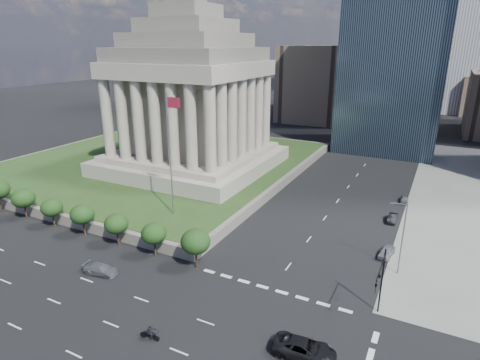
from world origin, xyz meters
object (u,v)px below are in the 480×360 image
Objects in this scene: war_memorial at (190,80)px; flagpole at (171,149)px; motorcycle_trail at (150,332)px; traffic_signal_ne at (380,280)px; parked_sedan_near at (387,252)px; pickup_truck at (304,349)px; parked_sedan_far at (404,199)px; suv_grey at (101,269)px; street_lamp_north at (402,235)px; parked_sedan_mid at (392,218)px.

flagpole is (12.17, -24.00, -8.29)m from war_memorial.
traffic_signal_ne is at bearing 26.55° from motorcycle_trail.
parked_sedan_near is 34.75m from motorcycle_trail.
pickup_truck reaches higher than parked_sedan_far.
suv_grey is at bearing -72.97° from war_memorial.
parked_sedan_mid is at bearing 99.09° from street_lamp_north.
parked_sedan_near is (4.28, 23.95, -0.17)m from pickup_truck.
parked_sedan_near is at bearing 114.14° from street_lamp_north.
war_memorial reaches higher than pickup_truck.
pickup_truck is at bearing -46.13° from war_memorial.
parked_sedan_mid is at bearing 58.89° from motorcycle_trail.
street_lamp_north reaches higher than motorcycle_trail.
flagpole is 5.18× the size of parked_sedan_mid.
suv_grey is at bearing -131.65° from parked_sedan_far.
parked_sedan_mid is at bearing 93.79° from traffic_signal_ne.
motorcycle_trail is (-21.01, -24.90, -4.81)m from street_lamp_north.
war_memorial is 28.16m from flagpole.
motorcycle_trail is at bearing -146.02° from traffic_signal_ne.
parked_sedan_mid is at bearing -7.85° from war_memorial.
war_memorial is at bearing 165.20° from parked_sedan_near.
traffic_signal_ne reaches higher than suv_grey.
suv_grey reaches higher than parked_sedan_far.
pickup_truck is 36.87m from parked_sedan_mid.
parked_sedan_far is (-1.00, 38.30, -4.64)m from traffic_signal_ne.
parked_sedan_mid is (32.07, 34.88, -0.06)m from suv_grey.
traffic_signal_ne reaches higher than parked_sedan_mid.
suv_grey is (-33.93, -6.73, -4.55)m from traffic_signal_ne.
war_memorial is 49.61m from parked_sedan_mid.
parked_sedan_near is (-1.00, 15.39, -4.56)m from traffic_signal_ne.
parked_sedan_near is (32.93, 22.11, -0.01)m from suv_grey.
parked_sedan_near is 1.05× the size of parked_sedan_mid.
parked_sedan_mid is (32.46, 17.84, -12.48)m from flagpole.
suv_grey is 1.33× the size of parked_sedan_far.
parked_sedan_far is 1.58× the size of motorcycle_trail.
street_lamp_north is at bearing -58.08° from parked_sedan_near.
flagpole is 8.76× the size of motorcycle_trail.
pickup_truck is at bearing -103.19° from suv_grey.
war_memorial is 3.90× the size of street_lamp_north.
parked_sedan_far is (32.93, 45.03, -0.08)m from suv_grey.
motorcycle_trail is at bearing -115.75° from parked_sedan_far.
traffic_signal_ne is 3.51× the size of motorcycle_trail.
traffic_signal_ne is 2.22× the size of parked_sedan_far.
pickup_truck is 28.71m from suv_grey.
parked_sedan_far is at bearing 97.78° from parked_sedan_near.
motorcycle_trail is (13.76, -6.87, 0.15)m from suv_grey.
street_lamp_north reaches higher than pickup_truck.
motorcycle_trail is at bearing -61.21° from war_memorial.
traffic_signal_ne is at bearing -36.42° from war_memorial.
suv_grey is (0.40, -17.03, -12.42)m from flagpole.
suv_grey is 47.38m from parked_sedan_mid.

